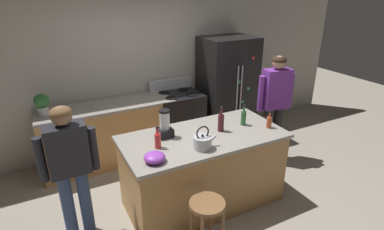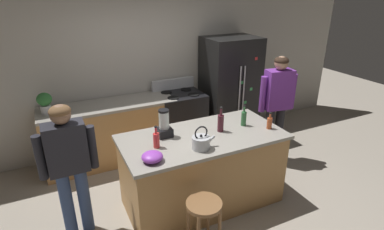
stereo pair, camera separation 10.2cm
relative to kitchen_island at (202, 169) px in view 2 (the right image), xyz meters
The scene contains 17 objects.
ground_plane 0.48m from the kitchen_island, ahead, with size 14.00×14.00×0.00m, color #9E9384.
back_wall 2.14m from the kitchen_island, 90.00° to the left, with size 8.00×0.10×2.70m, color #BCB7AD.
kitchen_island is the anchor object (origin of this frame).
back_counter_run 1.74m from the kitchen_island, 117.30° to the left, with size 2.00×0.64×0.95m.
refrigerator 2.04m from the kitchen_island, 48.76° to the left, with size 0.90×0.73×1.81m.
stove_range 1.57m from the kitchen_island, 76.61° to the left, with size 0.76×0.65×1.13m.
person_by_island_left 1.57m from the kitchen_island, behind, with size 0.59×0.22×1.55m.
person_by_sink_right 1.67m from the kitchen_island, 17.53° to the left, with size 0.60×0.28×1.67m.
bar_stool 0.84m from the kitchen_island, 116.44° to the right, with size 0.36×0.36×0.64m.
potted_plant 2.35m from the kitchen_island, 136.70° to the left, with size 0.20×0.20×0.30m.
blender_appliance 0.77m from the kitchen_island, 155.98° to the left, with size 0.17×0.17×0.33m.
bottle_wine 0.64m from the kitchen_island, ahead, with size 0.08×0.08×0.32m.
bottle_olive_oil 0.83m from the kitchen_island, ahead, with size 0.07×0.07×0.28m.
bottle_soda 0.82m from the kitchen_island, behind, with size 0.07×0.07×0.26m.
bottle_cooking_sauce 1.02m from the kitchen_island, 12.47° to the right, with size 0.06×0.06×0.22m.
mixing_bowl 0.95m from the kitchen_island, 158.12° to the right, with size 0.22×0.22×0.10m, color purple.
tea_kettle 0.64m from the kitchen_island, 121.21° to the right, with size 0.28×0.20×0.27m.
Camera 2 is at (-1.54, -2.91, 2.60)m, focal length 28.91 mm.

